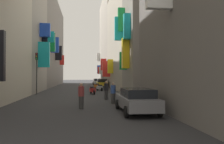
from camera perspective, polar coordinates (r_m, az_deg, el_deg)
ground_plane at (r=32.95m, az=-8.13°, el=-4.53°), size 140.00×140.00×0.00m
building_left_mid_a at (r=31.92m, az=-22.95°, el=11.45°), size 7.38×10.06×17.81m
building_left_mid_b at (r=50.16m, az=-17.06°, el=7.08°), size 7.33×27.82×17.99m
building_right_mid_b at (r=24.90m, az=10.66°, el=12.41°), size 7.08×5.72×15.71m
building_right_mid_c at (r=35.37m, az=5.13°, el=8.29°), size 7.30×16.36×15.48m
building_right_far at (r=53.72m, az=0.86°, el=7.83°), size 7.11×20.58×20.43m
parked_car_white at (r=50.71m, az=-3.82°, el=-2.40°), size 1.84×4.37×1.35m
parked_car_grey at (r=13.08m, az=6.29°, el=-7.01°), size 1.95×4.45×1.39m
parked_car_yellow at (r=40.76m, az=-2.56°, el=-2.73°), size 2.00×4.03×1.47m
scooter_silver at (r=30.73m, az=-3.16°, el=-3.95°), size 0.79×1.71×1.13m
scooter_red at (r=25.76m, az=-4.97°, el=-4.56°), size 0.67×1.87×1.13m
scooter_orange at (r=34.86m, az=-3.91°, el=-3.57°), size 0.84×1.79×1.13m
pedestrian_crossing at (r=19.81m, az=-1.46°, el=-4.65°), size 0.49×0.49×1.66m
pedestrian_near_left at (r=14.64m, az=-7.80°, el=-6.02°), size 0.51×0.51×1.66m
pedestrian_near_right at (r=17.09m, az=0.26°, el=-5.37°), size 0.48×0.48×1.60m
pedestrian_mid_street at (r=44.57m, az=-3.09°, el=-2.57°), size 0.42×0.42×1.55m
traffic_light_near_corner at (r=26.25m, az=-18.54°, el=1.36°), size 0.26×0.34×4.62m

